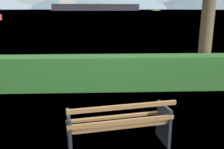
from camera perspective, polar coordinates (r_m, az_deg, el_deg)
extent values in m
plane|color=#567A38|center=(4.38, 1.39, -16.03)|extent=(1400.00, 1400.00, 0.00)
plane|color=#7A99A8|center=(310.04, -2.56, 14.49)|extent=(620.00, 620.00, 0.00)
cube|color=olive|center=(4.00, 2.14, -11.88)|extent=(1.67, 0.38, 0.04)
cube|color=olive|center=(4.17, 1.43, -10.72)|extent=(1.67, 0.38, 0.04)
cube|color=olive|center=(4.34, 0.77, -9.65)|extent=(1.67, 0.38, 0.04)
cube|color=olive|center=(3.89, 2.45, -10.77)|extent=(1.66, 0.36, 0.06)
cube|color=olive|center=(3.74, 2.68, -7.41)|extent=(1.66, 0.36, 0.06)
cube|color=#1E2328|center=(4.10, -9.73, -13.23)|extent=(0.14, 0.51, 0.68)
cube|color=#1E2328|center=(4.46, 11.70, -10.90)|extent=(0.14, 0.51, 0.68)
cube|color=#285B23|center=(7.10, -0.28, 0.44)|extent=(13.19, 0.66, 0.96)
cylinder|color=brown|center=(8.22, 21.16, 13.55)|extent=(0.39, 0.39, 4.39)
cube|color=#232328|center=(238.27, -3.68, 15.05)|extent=(80.31, 22.50, 5.91)
cube|color=gold|center=(227.26, 10.03, 14.23)|extent=(6.79, 5.00, 0.82)
cube|color=silver|center=(227.25, 10.03, 14.41)|extent=(2.79, 2.46, 0.59)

